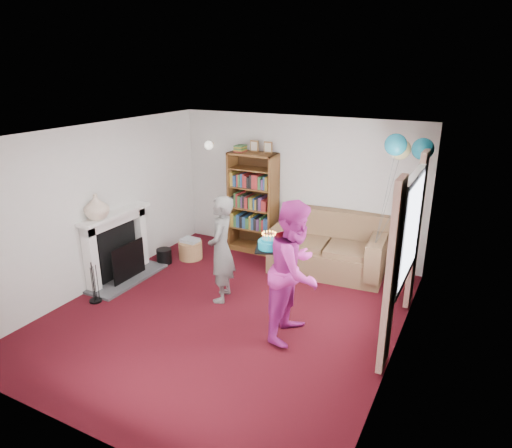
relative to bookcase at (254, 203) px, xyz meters
The scene contains 16 objects.
ground 2.59m from the bookcase, 71.42° to the right, with size 5.00×5.00×0.00m, color black.
wall_back 0.87m from the bookcase, 15.14° to the left, with size 4.50×0.02×2.50m, color silver.
wall_left 2.76m from the bookcase, 122.87° to the right, with size 0.02×5.00×2.50m, color silver.
wall_right 3.82m from the bookcase, 37.18° to the right, with size 0.02×5.00×2.50m, color silver.
ceiling 2.91m from the bookcase, 71.42° to the right, with size 4.50×5.00×0.01m, color white.
fireplace 2.52m from the bookcase, 121.94° to the right, with size 0.55×1.80×1.12m.
window_bay 3.44m from the bookcase, 29.73° to the right, with size 0.14×2.02×2.20m.
wall_sconce 1.38m from the bookcase, behind, with size 0.16×0.23×0.16m.
bookcase is the anchor object (origin of this frame).
sofa 1.66m from the bookcase, ahead, with size 1.84×0.98×0.98m.
wicker_basket 1.42m from the bookcase, 131.47° to the right, with size 0.42×0.42×0.38m.
person_striped 2.00m from the bookcase, 76.00° to the right, with size 0.58×0.38×1.58m, color black.
person_magenta 2.93m from the bookcase, 52.36° to the right, with size 0.87×0.68×1.80m, color #AE2285.
birthday_cake 2.75m from the bookcase, 58.39° to the right, with size 0.33×0.33×0.22m.
balloons 3.04m from the bookcase, 12.21° to the right, with size 0.70×0.68×1.74m.
mantel_vase 2.83m from the bookcase, 118.79° to the right, with size 0.37×0.37×0.38m, color beige.
Camera 1 is at (2.94, -4.80, 3.30)m, focal length 32.00 mm.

